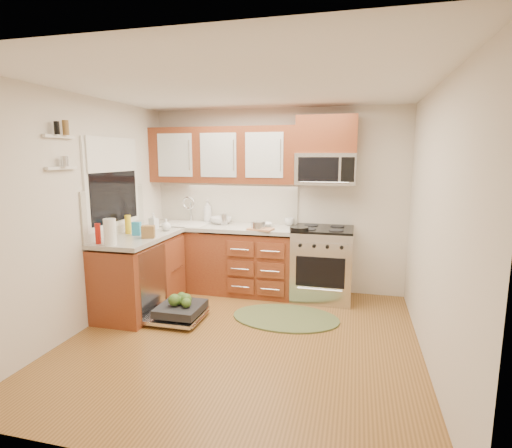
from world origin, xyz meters
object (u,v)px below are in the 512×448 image
(dishwasher, at_px, (178,312))
(skillet, at_px, (299,229))
(range, at_px, (322,264))
(cutting_board, at_px, (261,229))
(sink, at_px, (185,233))
(stock_pot, at_px, (258,226))
(microwave, at_px, (326,169))
(upper_cabinets, at_px, (223,155))
(paper_towel_roll, at_px, (110,232))
(rug, at_px, (286,318))
(bowl_a, at_px, (263,225))
(bowl_b, at_px, (221,220))
(cup, at_px, (289,222))

(dishwasher, xyz_separation_m, skillet, (1.26, 0.88, 0.87))
(range, distance_m, cutting_board, 0.93)
(sink, relative_size, stock_pot, 3.34)
(microwave, bearing_deg, cutting_board, -157.15)
(upper_cabinets, relative_size, dishwasher, 2.93)
(paper_towel_roll, bearing_deg, sink, 81.89)
(rug, bearing_deg, dishwasher, -163.75)
(sink, xyz_separation_m, rug, (1.59, -0.77, -0.79))
(rug, xyz_separation_m, paper_towel_roll, (-1.79, -0.67, 1.06))
(microwave, height_order, bowl_a, microwave)
(cutting_board, xyz_separation_m, bowl_b, (-0.65, 0.33, 0.04))
(microwave, xyz_separation_m, rug, (-0.34, -0.90, -1.69))
(range, height_order, stock_pot, stock_pot)
(paper_towel_roll, bearing_deg, skillet, 32.90)
(range, distance_m, stock_pot, 0.98)
(microwave, bearing_deg, cup, 168.23)
(cutting_board, xyz_separation_m, paper_towel_roll, (-1.35, -1.24, 0.13))
(microwave, bearing_deg, sink, -176.15)
(dishwasher, distance_m, cutting_board, 1.46)
(paper_towel_roll, distance_m, bowl_b, 1.72)
(range, relative_size, cup, 7.22)
(cutting_board, relative_size, bowl_b, 1.06)
(bowl_b, height_order, cup, cup)
(stock_pot, relative_size, cutting_board, 0.59)
(rug, relative_size, paper_towel_roll, 4.37)
(upper_cabinets, height_order, range, upper_cabinets)
(stock_pot, xyz_separation_m, cutting_board, (0.03, 0.00, -0.04))
(dishwasher, bearing_deg, paper_towel_roll, -151.74)
(upper_cabinets, bearing_deg, dishwasher, -96.04)
(upper_cabinets, xyz_separation_m, stock_pot, (0.59, -0.35, -0.89))
(upper_cabinets, xyz_separation_m, skillet, (1.12, -0.40, -0.90))
(skillet, distance_m, cup, 0.51)
(rug, height_order, skillet, skillet)
(rug, xyz_separation_m, bowl_b, (-1.09, 0.90, 0.96))
(upper_cabinets, xyz_separation_m, sink, (-0.52, -0.16, -1.07))
(bowl_a, bearing_deg, range, -0.68)
(cutting_board, height_order, cup, cup)
(cup, bearing_deg, dishwasher, -128.14)
(microwave, height_order, dishwasher, microwave)
(stock_pot, relative_size, cup, 1.41)
(sink, relative_size, dishwasher, 0.89)
(range, bearing_deg, rug, -113.81)
(dishwasher, distance_m, paper_towel_roll, 1.18)
(cutting_board, bearing_deg, bowl_a, 94.03)
(sink, bearing_deg, paper_towel_roll, -98.11)
(microwave, bearing_deg, skillet, -127.12)
(bowl_a, bearing_deg, sink, -179.01)
(rug, bearing_deg, paper_towel_roll, -159.53)
(cutting_board, distance_m, bowl_b, 0.73)
(cup, bearing_deg, upper_cabinets, -175.36)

